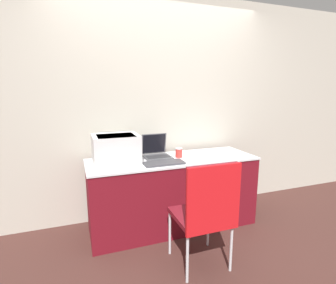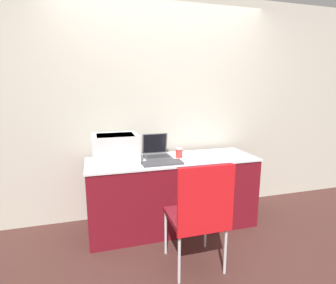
# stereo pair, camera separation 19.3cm
# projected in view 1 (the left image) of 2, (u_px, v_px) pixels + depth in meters

# --- Properties ---
(ground_plane) EXTENTS (14.00, 14.00, 0.00)m
(ground_plane) POSITION_uv_depth(u_px,v_px,m) (183.00, 238.00, 2.73)
(ground_plane) COLOR #472823
(wall_back) EXTENTS (8.00, 0.05, 2.60)m
(wall_back) POSITION_uv_depth(u_px,v_px,m) (160.00, 108.00, 3.14)
(wall_back) COLOR #B7B2A3
(wall_back) RESTS_ON ground_plane
(table) EXTENTS (1.84, 0.62, 0.79)m
(table) POSITION_uv_depth(u_px,v_px,m) (173.00, 192.00, 2.93)
(table) COLOR maroon
(table) RESTS_ON ground_plane
(printer) EXTENTS (0.46, 0.38, 0.29)m
(printer) POSITION_uv_depth(u_px,v_px,m) (116.00, 148.00, 2.67)
(printer) COLOR silver
(printer) RESTS_ON table
(laptop_left) EXTENTS (0.29, 0.29, 0.25)m
(laptop_left) POSITION_uv_depth(u_px,v_px,m) (156.00, 152.00, 2.90)
(laptop_left) COLOR #4C4C51
(laptop_left) RESTS_ON table
(external_keyboard) EXTENTS (0.41, 0.17, 0.02)m
(external_keyboard) POSITION_uv_depth(u_px,v_px,m) (164.00, 163.00, 2.64)
(external_keyboard) COLOR #3D3D42
(external_keyboard) RESTS_ON table
(coffee_cup) EXTENTS (0.08, 0.08, 0.10)m
(coffee_cup) POSITION_uv_depth(u_px,v_px,m) (179.00, 153.00, 2.89)
(coffee_cup) COLOR red
(coffee_cup) RESTS_ON table
(chair) EXTENTS (0.46, 0.46, 0.97)m
(chair) POSITION_uv_depth(u_px,v_px,m) (207.00, 206.00, 2.13)
(chair) COLOR maroon
(chair) RESTS_ON ground_plane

